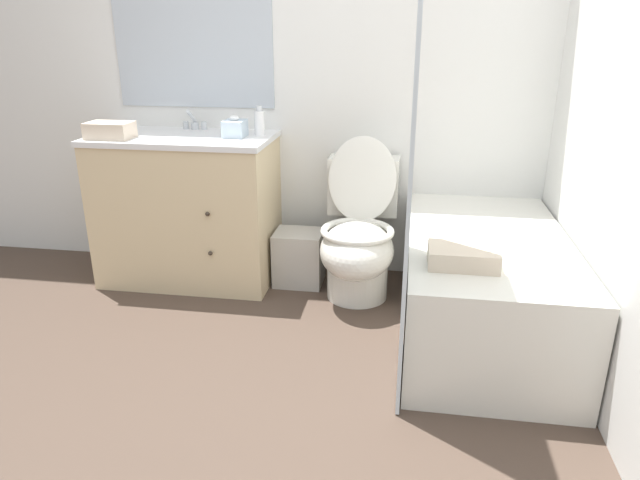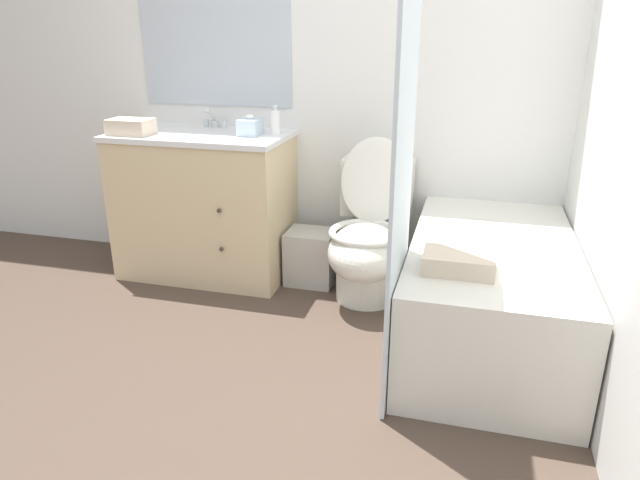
# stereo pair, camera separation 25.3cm
# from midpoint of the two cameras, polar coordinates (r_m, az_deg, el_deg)

# --- Properties ---
(ground_plane) EXTENTS (14.00, 14.00, 0.00)m
(ground_plane) POSITION_cam_midpoint_polar(r_m,az_deg,el_deg) (2.21, -9.80, -18.92)
(ground_plane) COLOR #47382D
(wall_back) EXTENTS (8.00, 0.06, 2.50)m
(wall_back) POSITION_cam_midpoint_polar(r_m,az_deg,el_deg) (3.29, -1.95, 18.01)
(wall_back) COLOR silver
(wall_back) RESTS_ON ground_plane
(wall_right) EXTENTS (0.05, 2.60, 2.50)m
(wall_right) POSITION_cam_midpoint_polar(r_m,az_deg,el_deg) (2.49, 25.08, 15.39)
(wall_right) COLOR silver
(wall_right) RESTS_ON ground_plane
(vanity_cabinet) EXTENTS (0.99, 0.57, 0.84)m
(vanity_cabinet) POSITION_cam_midpoint_polar(r_m,az_deg,el_deg) (3.37, -15.16, 3.15)
(vanity_cabinet) COLOR beige
(vanity_cabinet) RESTS_ON ground_plane
(sink_faucet) EXTENTS (0.14, 0.12, 0.12)m
(sink_faucet) POSITION_cam_midpoint_polar(r_m,az_deg,el_deg) (3.44, -14.60, 11.19)
(sink_faucet) COLOR silver
(sink_faucet) RESTS_ON vanity_cabinet
(toilet) EXTENTS (0.39, 0.67, 0.85)m
(toilet) POSITION_cam_midpoint_polar(r_m,az_deg,el_deg) (3.06, 1.52, 0.06)
(toilet) COLOR silver
(toilet) RESTS_ON ground_plane
(bathtub) EXTENTS (0.72, 1.35, 0.49)m
(bathtub) POSITION_cam_midpoint_polar(r_m,az_deg,el_deg) (2.78, 13.53, -4.40)
(bathtub) COLOR silver
(bathtub) RESTS_ON ground_plane
(shower_curtain) EXTENTS (0.01, 0.53, 1.88)m
(shower_curtain) POSITION_cam_midpoint_polar(r_m,az_deg,el_deg) (2.12, 5.75, 8.18)
(shower_curtain) COLOR silver
(shower_curtain) RESTS_ON ground_plane
(wastebasket) EXTENTS (0.27, 0.23, 0.31)m
(wastebasket) POSITION_cam_midpoint_polar(r_m,az_deg,el_deg) (3.27, -4.35, -1.81)
(wastebasket) COLOR #B7B2A8
(wastebasket) RESTS_ON ground_plane
(tissue_box) EXTENTS (0.11, 0.13, 0.11)m
(tissue_box) POSITION_cam_midpoint_polar(r_m,az_deg,el_deg) (3.15, -10.84, 10.91)
(tissue_box) COLOR silver
(tissue_box) RESTS_ON vanity_cabinet
(soap_dispenser) EXTENTS (0.06, 0.06, 0.16)m
(soap_dispenser) POSITION_cam_midpoint_polar(r_m,az_deg,el_deg) (3.19, -8.39, 11.57)
(soap_dispenser) COLOR white
(soap_dispenser) RESTS_ON vanity_cabinet
(hand_towel_folded) EXTENTS (0.23, 0.16, 0.09)m
(hand_towel_folded) POSITION_cam_midpoint_polar(r_m,az_deg,el_deg) (3.30, -22.41, 10.09)
(hand_towel_folded) COLOR beige
(hand_towel_folded) RESTS_ON vanity_cabinet
(bath_towel_folded) EXTENTS (0.28, 0.19, 0.08)m
(bath_towel_folded) POSITION_cam_midpoint_polar(r_m,az_deg,el_deg) (2.32, 11.11, -1.71)
(bath_towel_folded) COLOR beige
(bath_towel_folded) RESTS_ON bathtub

